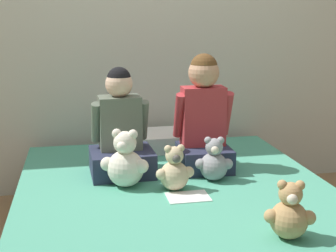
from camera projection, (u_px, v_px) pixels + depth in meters
The scene contains 10 objects.
wall_behind_bed at pixel (145, 15), 3.24m from camera, with size 8.00×0.06×2.50m.
bed at pixel (178, 224), 2.45m from camera, with size 1.65×1.97×0.37m.
child_on_left at pixel (121, 133), 2.62m from camera, with size 0.36×0.32×0.60m.
child_on_right at pixel (204, 118), 2.70m from camera, with size 0.34×0.31×0.67m.
teddy_bear_held_by_left_child at pixel (125, 163), 2.44m from camera, with size 0.24×0.19×0.31m.
teddy_bear_held_by_right_child at pixel (214, 162), 2.53m from camera, with size 0.20×0.15×0.24m.
teddy_bear_between_children at pixel (174, 171), 2.39m from camera, with size 0.20×0.15×0.24m.
teddy_bear_at_foot_of_bed at pixel (289, 214), 1.87m from camera, with size 0.20×0.15×0.25m.
pillow_at_headboard at pixel (153, 141), 3.14m from camera, with size 0.55×0.34×0.11m.
sign_card at pixel (188, 197), 2.32m from camera, with size 0.21×0.15×0.00m.
Camera 1 is at (-0.49, -2.21, 1.25)m, focal length 50.00 mm.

